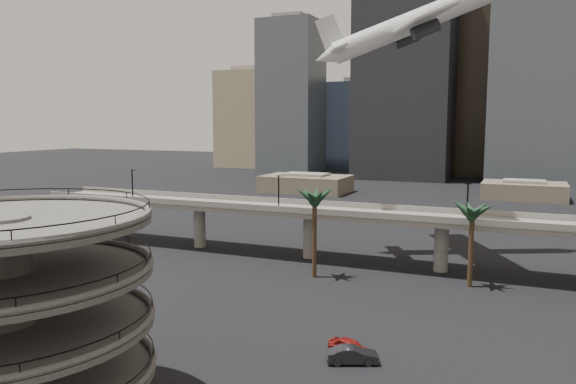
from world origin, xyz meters
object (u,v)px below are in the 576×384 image
at_px(parking_ramp, 4,300).
at_px(car_a, 350,347).
at_px(car_b, 353,355).
at_px(overpass, 373,220).
at_px(airborne_jet, 413,23).

relative_size(parking_ramp, car_a, 4.75).
height_order(car_a, car_b, car_b).
distance_m(parking_ramp, car_a, 31.86).
bearing_deg(car_b, car_a, -0.06).
bearing_deg(car_b, parking_ramp, 111.11).
bearing_deg(parking_ramp, car_b, 44.66).
xyz_separation_m(overpass, airborne_jet, (3.49, 11.39, 32.70)).
height_order(overpass, airborne_jet, airborne_jet).
distance_m(parking_ramp, overpass, 60.46).
bearing_deg(airborne_jet, car_b, -111.16).
distance_m(overpass, car_a, 37.49).
relative_size(overpass, car_a, 27.82).
height_order(parking_ramp, car_a, parking_ramp).
xyz_separation_m(parking_ramp, car_a, (20.32, 22.81, -9.04)).
bearing_deg(airborne_jet, car_a, -111.94).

